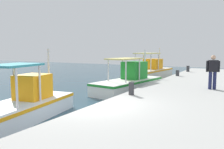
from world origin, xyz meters
name	(u,v)px	position (x,y,z in m)	size (l,w,h in m)	color
fishing_boat_third	(25,104)	(-0.62, 2.89, 0.57)	(4.87, 2.57, 2.75)	white
fishing_boat_fourth	(129,82)	(6.71, 1.79, 0.63)	(5.85, 2.71, 2.68)	white
fishing_boat_fifth	(150,72)	(13.51, 2.87, 0.65)	(6.18, 2.74, 2.83)	silver
fisherman_standing	(213,70)	(5.23, -3.29, 1.71)	(0.37, 0.60, 1.65)	#1E234C
mooring_bollard_second	(131,88)	(2.08, -0.45, 1.07)	(0.23, 0.23, 0.55)	#333338
mooring_bollard_third	(177,73)	(10.13, -0.45, 1.01)	(0.25, 0.25, 0.42)	#333338
mooring_bollard_fourth	(188,69)	(13.85, -0.45, 1.05)	(0.26, 0.26, 0.51)	#333338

